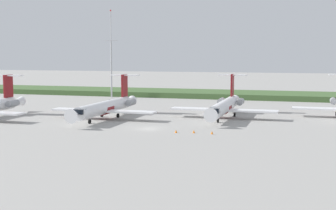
# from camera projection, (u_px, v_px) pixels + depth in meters

# --- Properties ---
(ground_plane) EXTENTS (500.00, 500.00, 0.00)m
(ground_plane) POSITION_uv_depth(u_px,v_px,m) (187.00, 110.00, 113.06)
(ground_plane) COLOR #9E9B96
(grass_berm) EXTENTS (320.00, 20.00, 1.65)m
(grass_berm) POSITION_uv_depth(u_px,v_px,m) (216.00, 94.00, 149.56)
(grass_berm) COLOR #426033
(grass_berm) RESTS_ON ground
(regional_jet_second) EXTENTS (22.81, 31.00, 9.00)m
(regional_jet_second) POSITION_uv_depth(u_px,v_px,m) (106.00, 107.00, 97.88)
(regional_jet_second) COLOR white
(regional_jet_second) RESTS_ON ground
(regional_jet_third) EXTENTS (22.81, 31.00, 9.00)m
(regional_jet_third) POSITION_uv_depth(u_px,v_px,m) (225.00, 106.00, 99.36)
(regional_jet_third) COLOR white
(regional_jet_third) RESTS_ON ground
(antenna_mast) EXTENTS (4.40, 0.50, 27.68)m
(antenna_mast) POSITION_uv_depth(u_px,v_px,m) (111.00, 62.00, 146.26)
(antenna_mast) COLOR #B2B2B7
(antenna_mast) RESTS_ON ground
(safety_cone_front_marker) EXTENTS (0.44, 0.44, 0.55)m
(safety_cone_front_marker) POSITION_uv_depth(u_px,v_px,m) (176.00, 131.00, 79.95)
(safety_cone_front_marker) COLOR orange
(safety_cone_front_marker) RESTS_ON ground
(safety_cone_mid_marker) EXTENTS (0.44, 0.44, 0.55)m
(safety_cone_mid_marker) POSITION_uv_depth(u_px,v_px,m) (194.00, 131.00, 79.74)
(safety_cone_mid_marker) COLOR orange
(safety_cone_mid_marker) RESTS_ON ground
(safety_cone_rear_marker) EXTENTS (0.44, 0.44, 0.55)m
(safety_cone_rear_marker) POSITION_uv_depth(u_px,v_px,m) (212.00, 133.00, 78.65)
(safety_cone_rear_marker) COLOR orange
(safety_cone_rear_marker) RESTS_ON ground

